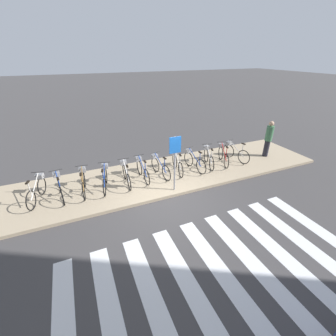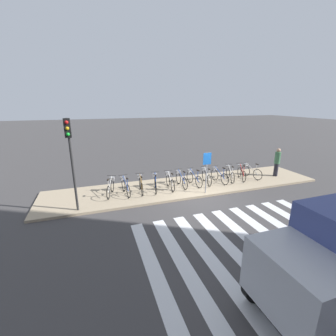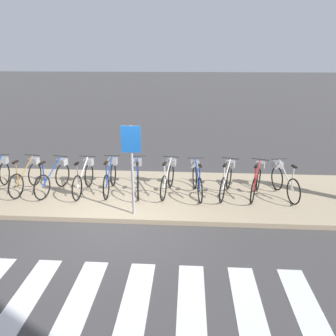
% 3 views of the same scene
% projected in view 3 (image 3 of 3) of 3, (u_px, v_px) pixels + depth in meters
% --- Properties ---
extents(ground_plane, '(120.00, 120.00, 0.00)m').
position_uv_depth(ground_plane, '(114.00, 223.00, 7.65)').
color(ground_plane, '#423F3F').
extents(sidewalk, '(15.68, 3.25, 0.12)m').
position_uv_depth(sidewalk, '(127.00, 193.00, 9.16)').
color(sidewalk, tan).
rests_on(sidewalk, ground_plane).
extents(parked_bicycle_2, '(0.46, 1.60, 0.98)m').
position_uv_depth(parked_bicycle_2, '(27.00, 175.00, 9.07)').
color(parked_bicycle_2, black).
rests_on(parked_bicycle_2, sidewalk).
extents(parked_bicycle_3, '(0.52, 1.57, 0.98)m').
position_uv_depth(parked_bicycle_3, '(55.00, 176.00, 8.99)').
color(parked_bicycle_3, black).
rests_on(parked_bicycle_3, sidewalk).
extents(parked_bicycle_4, '(0.46, 1.60, 0.98)m').
position_uv_depth(parked_bicycle_4, '(84.00, 177.00, 8.97)').
color(parked_bicycle_4, black).
rests_on(parked_bicycle_4, sidewalk).
extents(parked_bicycle_5, '(0.46, 1.60, 0.98)m').
position_uv_depth(parked_bicycle_5, '(110.00, 176.00, 9.03)').
color(parked_bicycle_5, black).
rests_on(parked_bicycle_5, sidewalk).
extents(parked_bicycle_6, '(0.46, 1.59, 0.98)m').
position_uv_depth(parked_bicycle_6, '(138.00, 177.00, 8.97)').
color(parked_bicycle_6, black).
rests_on(parked_bicycle_6, sidewalk).
extents(parked_bicycle_7, '(0.46, 1.59, 0.98)m').
position_uv_depth(parked_bicycle_7, '(168.00, 177.00, 8.94)').
color(parked_bicycle_7, black).
rests_on(parked_bicycle_7, sidewalk).
extents(parked_bicycle_8, '(0.46, 1.59, 0.98)m').
position_uv_depth(parked_bicycle_8, '(197.00, 179.00, 8.82)').
color(parked_bicycle_8, black).
rests_on(parked_bicycle_8, sidewalk).
extents(parked_bicycle_9, '(0.61, 1.54, 0.98)m').
position_uv_depth(parked_bicycle_9, '(227.00, 179.00, 8.81)').
color(parked_bicycle_9, black).
rests_on(parked_bicycle_9, sidewalk).
extents(parked_bicycle_10, '(0.66, 1.52, 0.98)m').
position_uv_depth(parked_bicycle_10, '(257.00, 180.00, 8.73)').
color(parked_bicycle_10, black).
rests_on(parked_bicycle_10, sidewalk).
extents(parked_bicycle_11, '(0.50, 1.57, 0.98)m').
position_uv_depth(parked_bicycle_11, '(284.00, 180.00, 8.75)').
color(parked_bicycle_11, black).
rests_on(parked_bicycle_11, sidewalk).
extents(sign_post, '(0.44, 0.07, 2.14)m').
position_uv_depth(sign_post, '(132.00, 156.00, 7.37)').
color(sign_post, '#99999E').
rests_on(sign_post, sidewalk).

